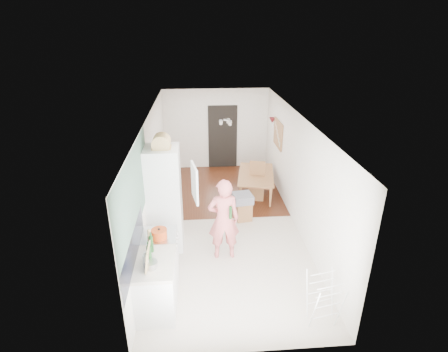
{
  "coord_description": "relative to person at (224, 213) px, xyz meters",
  "views": [
    {
      "loc": [
        -0.57,
        -6.99,
        4.26
      ],
      "look_at": [
        -0.01,
        0.2,
        1.11
      ],
      "focal_mm": 28.0,
      "sensor_mm": 36.0,
      "label": 1
    }
  ],
  "objects": [
    {
      "name": "room_shell",
      "position": [
        0.13,
        1.24,
        0.27
      ],
      "size": [
        3.2,
        7.0,
        2.5
      ],
      "primitive_type": null,
      "color": "white",
      "rests_on": "ground"
    },
    {
      "name": "pinboard_frame",
      "position": [
        1.7,
        3.14,
        0.57
      ],
      "size": [
        0.0,
        0.94,
        0.74
      ],
      "primitive_type": "cube",
      "color": "#985C37",
      "rests_on": "room_shell"
    },
    {
      "name": "dining_table",
      "position": [
        1.11,
        2.71,
        -0.74
      ],
      "size": [
        1.0,
        1.51,
        0.49
      ],
      "primitive_type": "imported",
      "rotation": [
        0.0,
        0.0,
        1.4
      ],
      "color": "#985C37",
      "rests_on": "floor"
    },
    {
      "name": "bread_bin",
      "position": [
        -1.12,
        0.45,
        1.26
      ],
      "size": [
        0.37,
        0.36,
        0.19
      ],
      "primitive_type": null,
      "rotation": [
        0.0,
        0.0,
        0.06
      ],
      "color": "#D5B971",
      "rests_on": "fridge_housing"
    },
    {
      "name": "pinboard",
      "position": [
        1.71,
        3.14,
        0.57
      ],
      "size": [
        0.03,
        0.9,
        0.7
      ],
      "primitive_type": "cube",
      "color": "tan",
      "rests_on": "room_shell"
    },
    {
      "name": "tile_splashback",
      "position": [
        -1.45,
        -1.31,
        0.17
      ],
      "size": [
        0.02,
        1.9,
        0.5
      ],
      "primitive_type": "cube",
      "color": "black",
      "rests_on": "room_shell"
    },
    {
      "name": "wall_sconce",
      "position": [
        1.67,
        3.79,
        0.77
      ],
      "size": [
        0.18,
        0.18,
        0.16
      ],
      "primitive_type": "cone",
      "color": "maroon",
      "rests_on": "room_shell"
    },
    {
      "name": "red_casserole",
      "position": [
        -1.14,
        -0.66,
        0.02
      ],
      "size": [
        0.33,
        0.33,
        0.16
      ],
      "primitive_type": "cylinder",
      "rotation": [
        0.0,
        0.0,
        -0.26
      ],
      "color": "#C64114",
      "rests_on": "cooker_top"
    },
    {
      "name": "bottle_c",
      "position": [
        -1.27,
        -1.43,
        0.04
      ],
      "size": [
        0.1,
        0.1,
        0.21
      ],
      "primitive_type": "cylinder",
      "rotation": [
        0.0,
        0.0,
        0.14
      ],
      "color": "silver",
      "rests_on": "worktop"
    },
    {
      "name": "fridge_housing",
      "position": [
        -1.14,
        0.46,
        0.09
      ],
      "size": [
        0.66,
        0.66,
        2.15
      ],
      "primitive_type": "cube",
      "color": "white",
      "rests_on": "room_shell"
    },
    {
      "name": "grey_drape",
      "position": [
        0.55,
        1.39,
        -0.43
      ],
      "size": [
        0.49,
        0.49,
        0.19
      ],
      "primitive_type": "cube",
      "rotation": [
        0.0,
        0.0,
        0.16
      ],
      "color": "slate",
      "rests_on": "stool"
    },
    {
      "name": "cooker_top",
      "position": [
        -1.17,
        -0.56,
        -0.08
      ],
      "size": [
        0.6,
        0.6,
        0.04
      ],
      "primitive_type": "cube",
      "color": "#B5B5B7",
      "rests_on": "room_shell"
    },
    {
      "name": "stool",
      "position": [
        0.57,
        1.4,
        -0.75
      ],
      "size": [
        0.4,
        0.4,
        0.46
      ],
      "primitive_type": null,
      "rotation": [
        0.0,
        0.0,
        0.15
      ],
      "color": "#985C37",
      "rests_on": "floor"
    },
    {
      "name": "drying_rack",
      "position": [
        1.38,
        -1.78,
        -0.57
      ],
      "size": [
        0.49,
        0.46,
        0.82
      ],
      "primitive_type": null,
      "rotation": [
        0.0,
        0.0,
        0.2
      ],
      "color": "white",
      "rests_on": "floor"
    },
    {
      "name": "held_bottle",
      "position": [
        0.12,
        -0.12,
        0.06
      ],
      "size": [
        0.06,
        0.06,
        0.26
      ],
      "primitive_type": "cylinder",
      "color": "#19431A",
      "rests_on": "person"
    },
    {
      "name": "bottle_b",
      "position": [
        -1.23,
        -1.05,
        0.08
      ],
      "size": [
        0.08,
        0.08,
        0.28
      ],
      "primitive_type": "cylinder",
      "rotation": [
        0.0,
        0.0,
        -0.28
      ],
      "color": "#19431A",
      "rests_on": "worktop"
    },
    {
      "name": "doorway_recess",
      "position": [
        0.33,
        4.72,
        0.02
      ],
      "size": [
        0.9,
        0.04,
        2.0
      ],
      "primitive_type": "cube",
      "color": "black",
      "rests_on": "room_shell"
    },
    {
      "name": "pepper_mill_front",
      "position": [
        -1.27,
        -0.98,
        0.04
      ],
      "size": [
        0.06,
        0.06,
        0.2
      ],
      "primitive_type": "cylinder",
      "rotation": [
        0.0,
        0.0,
        -0.15
      ],
      "color": "#D5B971",
      "rests_on": "worktop"
    },
    {
      "name": "sage_wall_panel",
      "position": [
        -1.46,
        -0.76,
        0.87
      ],
      "size": [
        0.02,
        3.0,
        1.3
      ],
      "primitive_type": "cube",
      "color": "#537760",
      "rests_on": "room_shell"
    },
    {
      "name": "pepper_mill_back",
      "position": [
        -1.29,
        -0.78,
        0.03
      ],
      "size": [
        0.06,
        0.06,
        0.19
      ],
      "primitive_type": "cylinder",
      "rotation": [
        0.0,
        0.0,
        -0.06
      ],
      "color": "#D5B971",
      "rests_on": "worktop"
    },
    {
      "name": "bottle_a",
      "position": [
        -1.22,
        -1.34,
        0.09
      ],
      "size": [
        0.08,
        0.08,
        0.3
      ],
      "primitive_type": "cylinder",
      "rotation": [
        0.0,
        0.0,
        0.21
      ],
      "color": "#19431A",
      "rests_on": "worktop"
    },
    {
      "name": "dining_chair",
      "position": [
        1.05,
        2.46,
        -0.5
      ],
      "size": [
        0.49,
        0.49,
        0.97
      ],
      "primitive_type": null,
      "rotation": [
        0.0,
        0.0,
        -0.22
      ],
      "color": "#985C37",
      "rests_on": "floor"
    },
    {
      "name": "range_cooker",
      "position": [
        -1.17,
        -0.56,
        -0.54
      ],
      "size": [
        0.6,
        0.6,
        0.88
      ],
      "primitive_type": "cube",
      "color": "white",
      "rests_on": "room_shell"
    },
    {
      "name": "fridge_door",
      "position": [
        -0.53,
        0.16,
        0.57
      ],
      "size": [
        0.14,
        0.56,
        0.7
      ],
      "primitive_type": "cube",
      "rotation": [
        0.0,
        0.0,
        -1.4
      ],
      "color": "white",
      "rests_on": "room_shell"
    },
    {
      "name": "steel_pan",
      "position": [
        -1.19,
        -1.45,
        -0.01
      ],
      "size": [
        0.22,
        0.22,
        0.1
      ],
      "primitive_type": "cylinder",
      "rotation": [
        0.0,
        0.0,
        -0.09
      ],
      "color": "#B5B5B7",
      "rests_on": "worktop"
    },
    {
      "name": "person",
      "position": [
        0.0,
        0.0,
        0.0
      ],
      "size": [
        0.73,
        0.48,
        1.97
      ],
      "primitive_type": "imported",
      "rotation": [
        0.0,
        0.0,
        3.16
      ],
      "color": "#DA6868",
      "rests_on": "floor"
    },
    {
      "name": "fridge_interior",
      "position": [
        -0.83,
        0.46,
        0.57
      ],
      "size": [
        0.02,
        0.52,
        0.66
      ],
      "primitive_type": "cube",
      "color": "white",
      "rests_on": "room_shell"
    },
    {
      "name": "worktop",
      "position": [
        -1.17,
        -1.31,
        -0.09
      ],
      "size": [
        0.62,
        0.92,
        0.06
      ],
      "primitive_type": "cube",
      "color": "white",
      "rests_on": "room_shell"
    },
    {
      "name": "wood_floor_overlay",
      "position": [
        0.13,
        3.09,
        -0.98
      ],
      "size": [
        3.2,
        3.3,
        0.01
      ],
      "primitive_type": "cube",
      "color": "#4F2411",
      "rests_on": "room_shell"
    },
    {
      "name": "base_cabinet",
      "position": [
        -1.17,
        -1.31,
        -0.55
      ],
      "size": [
        0.6,
        0.9,
        0.86
      ],
      "primitive_type": "cube",
      "color": "white",
      "rests_on": "room_shell"
    },
    {
      "name": "floor",
      "position": [
        0.13,
        1.24,
        -0.98
      ],
      "size": [
        3.2,
        7.0,
        0.01
      ],
      "primitive_type": "cube",
      "color": "beige",
      "rests_on": "ground"
    },
    {
      "name": "chopping_boards",
      "position": [
        -1.23,
        -1.45,
        0.12
      ],
      "size": [
        0.12,
        0.28,
        0.38
      ],
      "primitive_type": null,
      "rotation": [
        0.0,
        0.0,
        -0.3
      ],
      "color": "#D5B971",
      "rests_on": "worktop"
    }
  ]
}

